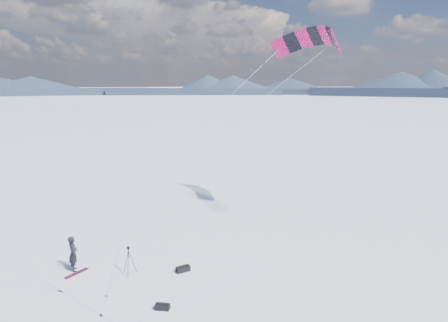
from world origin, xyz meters
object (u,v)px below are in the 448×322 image
snowkiter (75,270)px  gear_bag_a (183,269)px  gear_bag_b (162,307)px  tripod (129,256)px  snowboard (77,273)px

snowkiter → gear_bag_a: bearing=-115.6°
gear_bag_a → gear_bag_b: gear_bag_a is taller
tripod → gear_bag_b: size_ratio=2.17×
snowkiter → gear_bag_a: size_ratio=2.56×
gear_bag_a → snowkiter: bearing=149.7°
snowkiter → tripod: (2.57, -1.70, 0.99)m
gear_bag_a → gear_bag_b: size_ratio=1.07×
snowkiter → snowboard: size_ratio=1.43×
snowkiter → tripod: 3.24m
snowboard → gear_bag_b: 6.00m
tripod → snowboard: bearing=149.2°
snowboard → gear_bag_a: 5.63m
snowkiter → tripod: size_ratio=1.26×
snowboard → tripod: tripod is taller
gear_bag_a → snowboard: bearing=153.2°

